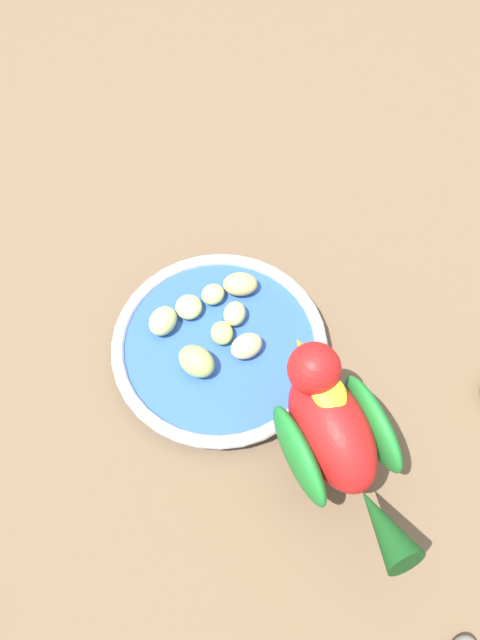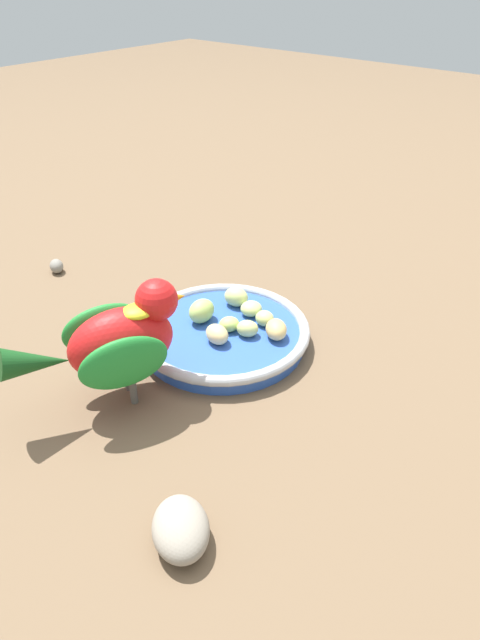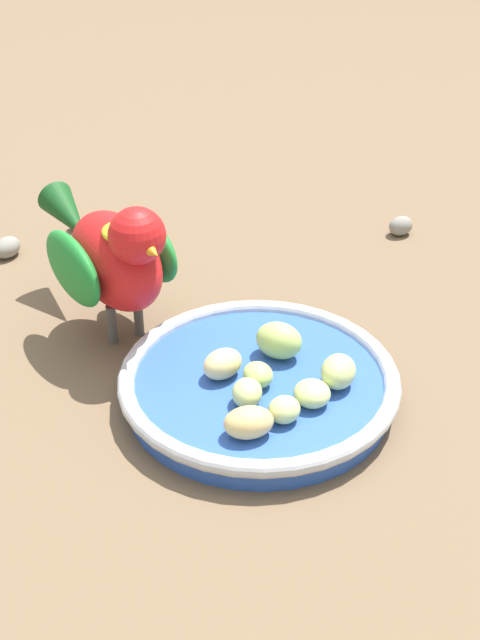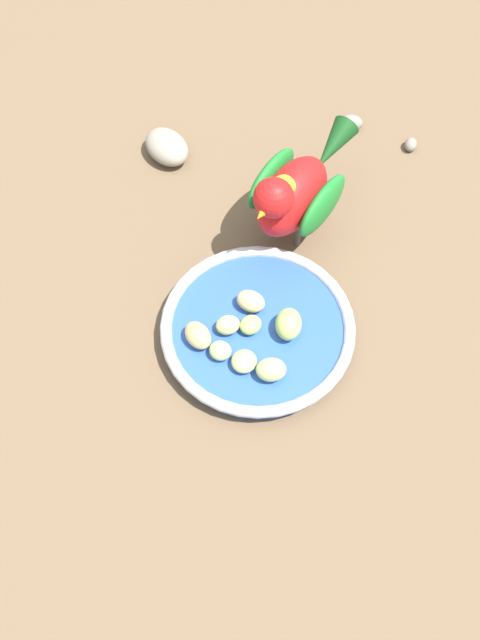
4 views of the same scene
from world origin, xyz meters
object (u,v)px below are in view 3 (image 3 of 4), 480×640
object	(u,v)px
apple_piece_4	(279,341)
pebble_1	(7,247)
apple_piece_1	(223,364)
pebble_0	(401,226)
feeding_bowl	(256,387)
apple_piece_7	(312,393)
apple_piece_3	(258,375)
apple_piece_5	(247,393)
pebble_2	(77,224)
apple_piece_0	(338,372)
apple_piece_6	(249,422)
apple_piece_2	(284,410)
parrot	(113,254)

from	to	relation	value
apple_piece_4	pebble_1	bearing A→B (deg)	175.44
apple_piece_1	pebble_0	xyz separation A→B (m)	(0.00, 0.33, -0.02)
feeding_bowl	apple_piece_7	bearing A→B (deg)	-1.62
apple_piece_3	apple_piece_5	xyz separation A→B (m)	(0.01, -0.02, 0.00)
apple_piece_3	pebble_0	distance (m)	0.33
apple_piece_3	pebble_1	world-z (taller)	apple_piece_3
pebble_2	pebble_1	bearing A→B (deg)	-103.48
feeding_bowl	apple_piece_1	bearing A→B (deg)	-160.25
apple_piece_5	pebble_0	bearing A→B (deg)	95.37
pebble_2	pebble_0	bearing A→B (deg)	31.42
feeding_bowl	apple_piece_0	size ratio (longest dim) A/B	6.68
apple_piece_1	apple_piece_6	xyz separation A→B (m)	(0.05, -0.05, -0.00)
apple_piece_2	pebble_1	size ratio (longest dim) A/B	0.78
apple_piece_1	apple_piece_5	size ratio (longest dim) A/B	1.23
apple_piece_1	apple_piece_3	distance (m)	0.03
apple_piece_7	pebble_1	distance (m)	0.39
apple_piece_6	pebble_0	size ratio (longest dim) A/B	1.33
apple_piece_5	apple_piece_7	size ratio (longest dim) A/B	0.96
apple_piece_1	apple_piece_5	world-z (taller)	apple_piece_1
apple_piece_6	pebble_2	size ratio (longest dim) A/B	1.74
apple_piece_5	pebble_2	size ratio (longest dim) A/B	1.31
apple_piece_2	feeding_bowl	bearing A→B (deg)	145.27
apple_piece_1	pebble_0	size ratio (longest dim) A/B	1.23
apple_piece_1	pebble_2	bearing A→B (deg)	152.09
apple_piece_6	apple_piece_7	distance (m)	0.06
apple_piece_3	apple_piece_7	world-z (taller)	same
apple_piece_3	apple_piece_5	size ratio (longest dim) A/B	0.94
apple_piece_5	pebble_2	world-z (taller)	apple_piece_5
apple_piece_0	apple_piece_1	world-z (taller)	apple_piece_0
feeding_bowl	apple_piece_6	xyz separation A→B (m)	(0.03, -0.06, 0.02)
apple_piece_4	pebble_1	xyz separation A→B (m)	(-0.34, 0.03, -0.03)
apple_piece_0	apple_piece_2	size ratio (longest dim) A/B	1.34
apple_piece_3	parrot	bearing A→B (deg)	172.67
apple_piece_4	apple_piece_3	bearing A→B (deg)	-81.42
apple_piece_0	apple_piece_5	xyz separation A→B (m)	(-0.05, -0.06, -0.00)
apple_piece_7	pebble_0	world-z (taller)	apple_piece_7
apple_piece_0	feeding_bowl	bearing A→B (deg)	-152.09
apple_piece_0	apple_piece_4	world-z (taller)	apple_piece_4
pebble_0	pebble_1	world-z (taller)	same
apple_piece_5	pebble_2	bearing A→B (deg)	152.00
feeding_bowl	apple_piece_3	bearing A→B (deg)	-42.93
apple_piece_4	apple_piece_5	xyz separation A→B (m)	(0.01, -0.07, -0.00)
apple_piece_1	apple_piece_2	distance (m)	0.07
pebble_0	apple_piece_4	bearing A→B (deg)	-85.80
apple_piece_2	apple_piece_7	size ratio (longest dim) A/B	0.87
pebble_2	apple_piece_1	bearing A→B (deg)	-27.91
apple_piece_0	apple_piece_3	distance (m)	0.06
pebble_2	apple_piece_7	bearing A→B (deg)	-21.89
apple_piece_7	pebble_0	xyz separation A→B (m)	(-0.07, 0.33, -0.02)
apple_piece_3	apple_piece_5	world-z (taller)	apple_piece_5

